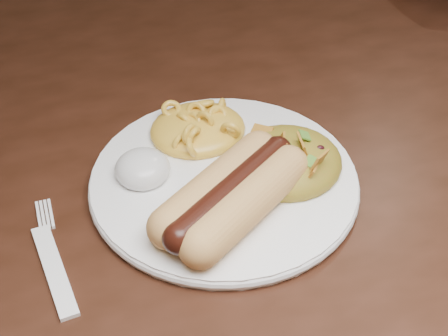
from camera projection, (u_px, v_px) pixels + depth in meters
name	position (u px, v px, depth m)	size (l,w,h in m)	color
table	(239.00, 186.00, 0.76)	(1.60, 0.90, 0.75)	#371B11
plate	(224.00, 182.00, 0.61)	(0.24, 0.24, 0.01)	white
hotdog	(231.00, 194.00, 0.57)	(0.12, 0.13, 0.04)	tan
mac_and_cheese	(197.00, 118.00, 0.65)	(0.09, 0.08, 0.04)	yellow
sour_cream	(142.00, 163.00, 0.60)	(0.05, 0.05, 0.03)	silver
taco_salad	(286.00, 153.00, 0.61)	(0.10, 0.10, 0.05)	#BA4A1A
fork	(54.00, 270.00, 0.54)	(0.02, 0.13, 0.00)	white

